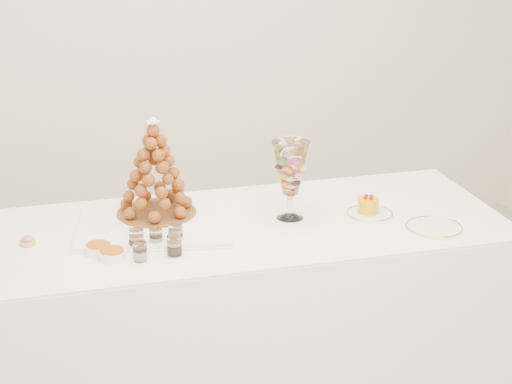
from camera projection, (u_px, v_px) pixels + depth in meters
name	position (u px, v px, depth m)	size (l,w,h in m)	color
buffet_table	(241.00, 315.00, 3.52)	(2.12, 0.86, 0.80)	white
lace_tray	(155.00, 225.00, 3.35)	(0.59, 0.44, 0.02)	white
macaron_vase	(291.00, 169.00, 3.38)	(0.15, 0.15, 0.32)	white
cake_plate	(370.00, 214.00, 3.47)	(0.19, 0.19, 0.01)	white
spare_plate	(434.00, 228.00, 3.34)	(0.23, 0.23, 0.01)	white
pink_tart	(28.00, 241.00, 3.19)	(0.06, 0.06, 0.04)	tan
verrine_a	(136.00, 239.00, 3.15)	(0.06, 0.06, 0.08)	white
verrine_b	(156.00, 238.00, 3.17)	(0.05, 0.05, 0.07)	white
verrine_c	(175.00, 233.00, 3.21)	(0.06, 0.06, 0.07)	white
verrine_d	(140.00, 252.00, 3.05)	(0.05, 0.05, 0.07)	white
verrine_e	(174.00, 245.00, 3.10)	(0.05, 0.05, 0.07)	white
ramekin_back	(98.00, 249.00, 3.12)	(0.10, 0.10, 0.03)	white
ramekin_front	(112.00, 255.00, 3.07)	(0.10, 0.10, 0.03)	white
croquembouche	(155.00, 168.00, 3.37)	(0.32, 0.32, 0.40)	brown
mousse_cake	(368.00, 205.00, 3.47)	(0.09, 0.09, 0.08)	#D59B09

